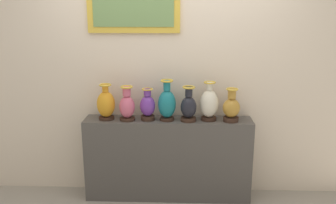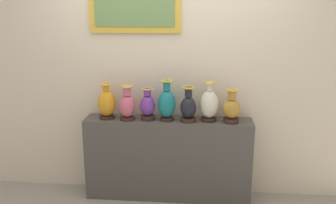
{
  "view_description": "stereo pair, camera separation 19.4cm",
  "coord_description": "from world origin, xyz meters",
  "px_view_note": "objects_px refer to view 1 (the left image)",
  "views": [
    {
      "loc": [
        0.12,
        -3.49,
        1.93
      ],
      "look_at": [
        0.0,
        0.0,
        1.04
      ],
      "focal_mm": 38.39,
      "sensor_mm": 36.0,
      "label": 1
    },
    {
      "loc": [
        0.32,
        -3.48,
        1.93
      ],
      "look_at": [
        0.0,
        0.0,
        1.04
      ],
      "focal_mm": 38.39,
      "sensor_mm": 36.0,
      "label": 2
    }
  ],
  "objects_px": {
    "vase_amber": "(106,104)",
    "vase_ivory": "(209,104)",
    "vase_rose": "(127,106)",
    "vase_ochre": "(231,108)",
    "vase_teal": "(167,103)",
    "vase_violet": "(148,106)",
    "vase_onyx": "(189,107)"
  },
  "relations": [
    {
      "from": "vase_teal",
      "to": "vase_ochre",
      "type": "bearing_deg",
      "value": -1.57
    },
    {
      "from": "vase_amber",
      "to": "vase_onyx",
      "type": "relative_size",
      "value": 1.03
    },
    {
      "from": "vase_amber",
      "to": "vase_rose",
      "type": "xyz_separation_m",
      "value": [
        0.22,
        -0.03,
        -0.01
      ]
    },
    {
      "from": "vase_teal",
      "to": "vase_onyx",
      "type": "height_order",
      "value": "vase_teal"
    },
    {
      "from": "vase_amber",
      "to": "vase_ochre",
      "type": "bearing_deg",
      "value": -1.22
    },
    {
      "from": "vase_rose",
      "to": "vase_ochre",
      "type": "height_order",
      "value": "vase_rose"
    },
    {
      "from": "vase_onyx",
      "to": "vase_amber",
      "type": "bearing_deg",
      "value": 177.86
    },
    {
      "from": "vase_amber",
      "to": "vase_ivory",
      "type": "xyz_separation_m",
      "value": [
        1.04,
        0.01,
        0.01
      ]
    },
    {
      "from": "vase_ivory",
      "to": "vase_violet",
      "type": "bearing_deg",
      "value": -178.64
    },
    {
      "from": "vase_violet",
      "to": "vase_onyx",
      "type": "height_order",
      "value": "vase_onyx"
    },
    {
      "from": "vase_ivory",
      "to": "vase_onyx",
      "type": "bearing_deg",
      "value": -169.18
    },
    {
      "from": "vase_ivory",
      "to": "vase_ochre",
      "type": "bearing_deg",
      "value": -9.07
    },
    {
      "from": "vase_teal",
      "to": "vase_ivory",
      "type": "relative_size",
      "value": 1.05
    },
    {
      "from": "vase_teal",
      "to": "vase_ochre",
      "type": "relative_size",
      "value": 1.23
    },
    {
      "from": "vase_violet",
      "to": "vase_teal",
      "type": "distance_m",
      "value": 0.2
    },
    {
      "from": "vase_ivory",
      "to": "vase_amber",
      "type": "bearing_deg",
      "value": -179.55
    },
    {
      "from": "vase_onyx",
      "to": "vase_ivory",
      "type": "height_order",
      "value": "vase_ivory"
    },
    {
      "from": "vase_rose",
      "to": "vase_ivory",
      "type": "bearing_deg",
      "value": 2.42
    },
    {
      "from": "vase_rose",
      "to": "vase_teal",
      "type": "distance_m",
      "value": 0.4
    },
    {
      "from": "vase_violet",
      "to": "vase_ochre",
      "type": "xyz_separation_m",
      "value": [
        0.83,
        -0.02,
        -0.0
      ]
    },
    {
      "from": "vase_amber",
      "to": "vase_violet",
      "type": "distance_m",
      "value": 0.42
    },
    {
      "from": "vase_amber",
      "to": "vase_ivory",
      "type": "bearing_deg",
      "value": 0.45
    },
    {
      "from": "vase_violet",
      "to": "vase_onyx",
      "type": "relative_size",
      "value": 0.91
    },
    {
      "from": "vase_rose",
      "to": "vase_onyx",
      "type": "xyz_separation_m",
      "value": [
        0.61,
        -0.0,
        -0.0
      ]
    },
    {
      "from": "vase_violet",
      "to": "vase_rose",
      "type": "bearing_deg",
      "value": -174.42
    },
    {
      "from": "vase_violet",
      "to": "vase_teal",
      "type": "xyz_separation_m",
      "value": [
        0.19,
        -0.0,
        0.03
      ]
    },
    {
      "from": "vase_onyx",
      "to": "vase_violet",
      "type": "bearing_deg",
      "value": 176.57
    },
    {
      "from": "vase_teal",
      "to": "vase_ivory",
      "type": "xyz_separation_m",
      "value": [
        0.42,
        0.02,
        -0.01
      ]
    },
    {
      "from": "vase_violet",
      "to": "vase_ochre",
      "type": "height_order",
      "value": "vase_ochre"
    },
    {
      "from": "vase_ivory",
      "to": "vase_ochre",
      "type": "distance_m",
      "value": 0.22
    },
    {
      "from": "vase_rose",
      "to": "vase_teal",
      "type": "relative_size",
      "value": 0.85
    },
    {
      "from": "vase_ochre",
      "to": "vase_rose",
      "type": "bearing_deg",
      "value": 179.99
    }
  ]
}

